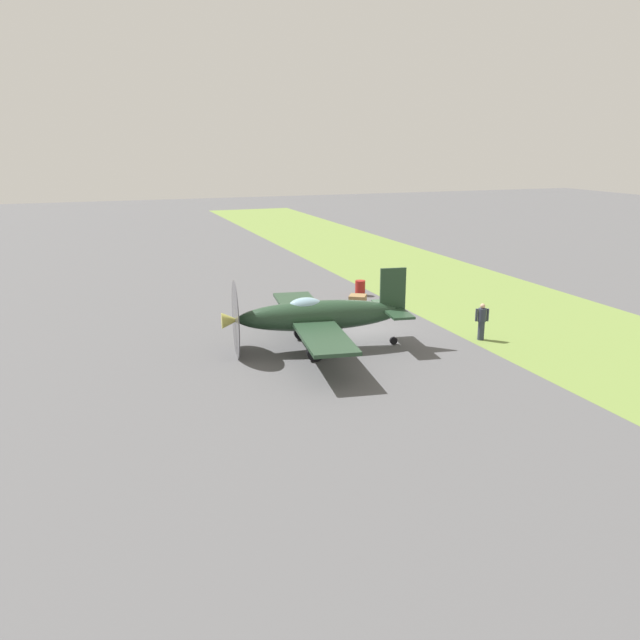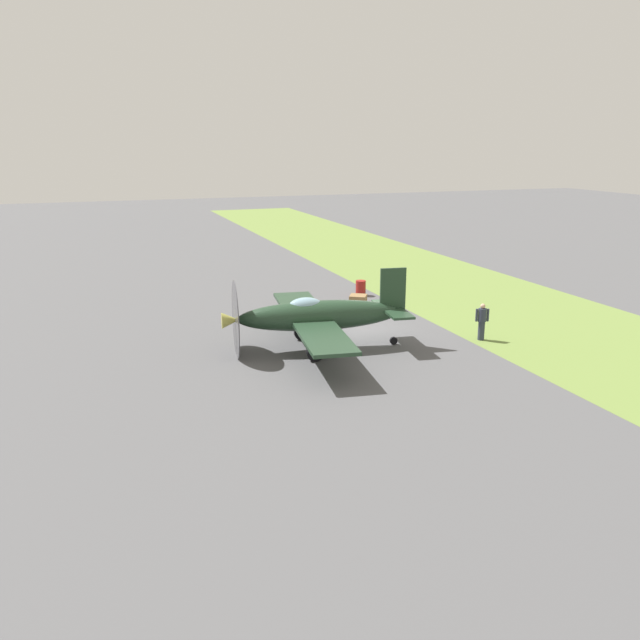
{
  "view_description": "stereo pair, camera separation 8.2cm",
  "coord_description": "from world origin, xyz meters",
  "px_view_note": "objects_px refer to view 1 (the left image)",
  "views": [
    {
      "loc": [
        -27.75,
        12.36,
        8.86
      ],
      "look_at": [
        -1.96,
        2.86,
        1.34
      ],
      "focal_mm": 36.52,
      "sensor_mm": 36.0,
      "label": 1
    },
    {
      "loc": [
        -27.78,
        12.28,
        8.86
      ],
      "look_at": [
        -1.96,
        2.86,
        1.34
      ],
      "focal_mm": 36.52,
      "sensor_mm": 36.0,
      "label": 2
    }
  ],
  "objects_px": {
    "airplane_lead": "(316,316)",
    "fuel_drum": "(360,288)",
    "ground_crew_chief": "(482,321)",
    "supply_crate": "(358,301)"
  },
  "relations": [
    {
      "from": "supply_crate",
      "to": "ground_crew_chief",
      "type": "bearing_deg",
      "value": -160.2
    },
    {
      "from": "supply_crate",
      "to": "fuel_drum",
      "type": "bearing_deg",
      "value": -26.55
    },
    {
      "from": "ground_crew_chief",
      "to": "fuel_drum",
      "type": "xyz_separation_m",
      "value": [
        10.28,
        1.61,
        -0.46
      ]
    },
    {
      "from": "airplane_lead",
      "to": "ground_crew_chief",
      "type": "bearing_deg",
      "value": -91.36
    },
    {
      "from": "fuel_drum",
      "to": "supply_crate",
      "type": "height_order",
      "value": "fuel_drum"
    },
    {
      "from": "ground_crew_chief",
      "to": "airplane_lead",
      "type": "bearing_deg",
      "value": -170.24
    },
    {
      "from": "ground_crew_chief",
      "to": "supply_crate",
      "type": "distance_m",
      "value": 8.36
    },
    {
      "from": "airplane_lead",
      "to": "supply_crate",
      "type": "height_order",
      "value": "airplane_lead"
    },
    {
      "from": "airplane_lead",
      "to": "fuel_drum",
      "type": "relative_size",
      "value": 11.56
    },
    {
      "from": "ground_crew_chief",
      "to": "supply_crate",
      "type": "xyz_separation_m",
      "value": [
        7.85,
        2.83,
        -0.59
      ]
    }
  ]
}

